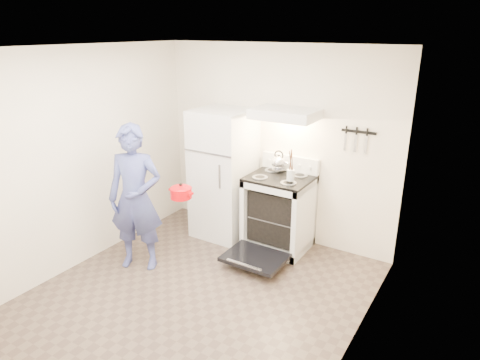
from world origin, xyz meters
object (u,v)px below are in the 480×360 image
object	(u,v)px
stove_body	(279,214)
tea_kettle	(279,161)
refrigerator	(224,174)
dutch_oven	(181,193)
person	(136,198)

from	to	relation	value
stove_body	tea_kettle	size ratio (longest dim) A/B	3.31
refrigerator	dutch_oven	xyz separation A→B (m)	(0.02, -0.91, 0.04)
stove_body	dutch_oven	xyz separation A→B (m)	(-0.79, -0.93, 0.43)
stove_body	person	bearing A→B (deg)	-133.14
stove_body	tea_kettle	xyz separation A→B (m)	(-0.10, 0.16, 0.63)
person	stove_body	bearing A→B (deg)	22.38
refrigerator	stove_body	size ratio (longest dim) A/B	1.85
refrigerator	tea_kettle	bearing A→B (deg)	14.35
refrigerator	person	xyz separation A→B (m)	(-0.37, -1.23, -0.00)
refrigerator	stove_body	world-z (taller)	refrigerator
tea_kettle	refrigerator	bearing A→B (deg)	-165.65
tea_kettle	person	distance (m)	1.80
stove_body	dutch_oven	bearing A→B (deg)	-130.09
stove_body	tea_kettle	bearing A→B (deg)	122.92
stove_body	dutch_oven	size ratio (longest dim) A/B	2.90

